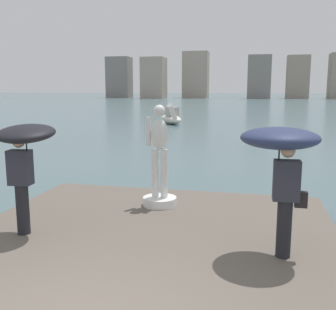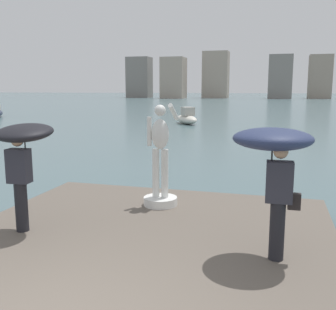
# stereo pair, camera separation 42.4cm
# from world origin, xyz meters

# --- Properties ---
(ground_plane) EXTENTS (400.00, 400.00, 0.00)m
(ground_plane) POSITION_xyz_m (0.00, 40.00, 0.00)
(ground_plane) COLOR #4C666B
(pier) EXTENTS (6.50, 9.13, 0.40)m
(pier) POSITION_xyz_m (0.00, 1.56, 0.20)
(pier) COLOR #60564C
(pier) RESTS_ON ground
(statue_white_figure) EXTENTS (0.73, 0.93, 2.21)m
(statue_white_figure) POSITION_xyz_m (-0.23, 4.77, 1.22)
(statue_white_figure) COLOR white
(statue_white_figure) RESTS_ON pier
(onlooker_left) EXTENTS (1.06, 1.08, 1.95)m
(onlooker_left) POSITION_xyz_m (-2.07, 2.65, 1.91)
(onlooker_left) COLOR black
(onlooker_left) RESTS_ON pier
(onlooker_right) EXTENTS (1.16, 1.17, 1.96)m
(onlooker_right) POSITION_xyz_m (2.12, 2.64, 2.01)
(onlooker_right) COLOR black
(onlooker_right) RESTS_ON pier
(boat_far) EXTENTS (2.90, 3.48, 1.40)m
(boat_far) POSITION_xyz_m (-5.03, 28.34, 0.49)
(boat_far) COLOR silver
(boat_far) RESTS_ON ground
(distant_skyline) EXTENTS (95.95, 13.15, 13.75)m
(distant_skyline) POSITION_xyz_m (1.93, 113.61, 6.09)
(distant_skyline) COLOR gray
(distant_skyline) RESTS_ON ground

